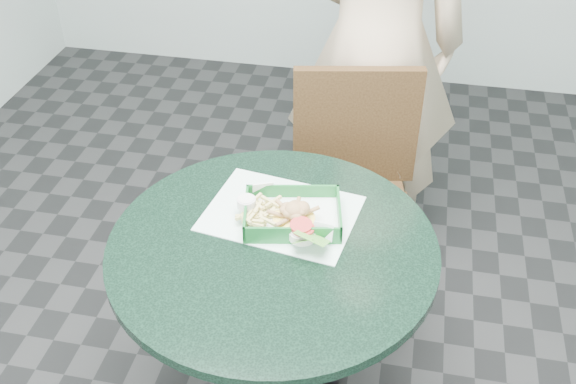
% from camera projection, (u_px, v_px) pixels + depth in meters
% --- Properties ---
extents(cafe_table, '(0.90, 0.90, 0.75)m').
position_uv_depth(cafe_table, '(273.00, 292.00, 1.94)').
color(cafe_table, black).
rests_on(cafe_table, floor).
extents(dining_chair, '(0.45, 0.45, 0.93)m').
position_uv_depth(dining_chair, '(349.00, 182.00, 2.44)').
color(dining_chair, black).
rests_on(dining_chair, floor).
extents(placemat, '(0.46, 0.37, 0.00)m').
position_uv_depth(placemat, '(281.00, 219.00, 1.93)').
color(placemat, silver).
rests_on(placemat, cafe_table).
extents(food_basket, '(0.27, 0.19, 0.05)m').
position_uv_depth(food_basket, '(292.00, 222.00, 1.89)').
color(food_basket, '#146026').
rests_on(food_basket, placemat).
extents(crab_sandwich, '(0.12, 0.12, 0.07)m').
position_uv_depth(crab_sandwich, '(292.00, 219.00, 1.85)').
color(crab_sandwich, '#E3C64C').
rests_on(crab_sandwich, food_basket).
extents(fries_pile, '(0.13, 0.14, 0.04)m').
position_uv_depth(fries_pile, '(259.00, 213.00, 1.90)').
color(fries_pile, '#D4C571').
rests_on(fries_pile, food_basket).
extents(sauce_ramekin, '(0.05, 0.05, 0.03)m').
position_uv_depth(sauce_ramekin, '(250.00, 202.00, 1.91)').
color(sauce_ramekin, silver).
rests_on(sauce_ramekin, food_basket).
extents(garnish_cup, '(0.11, 0.11, 0.04)m').
position_uv_depth(garnish_cup, '(298.00, 240.00, 1.80)').
color(garnish_cup, silver).
rests_on(garnish_cup, food_basket).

